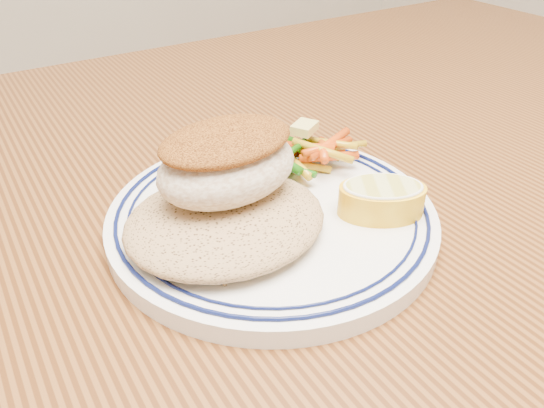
{
  "coord_description": "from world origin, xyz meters",
  "views": [
    {
      "loc": [
        -0.21,
        -0.34,
        0.99
      ],
      "look_at": [
        -0.03,
        -0.04,
        0.77
      ],
      "focal_mm": 35.0,
      "sensor_mm": 36.0,
      "label": 1
    }
  ],
  "objects": [
    {
      "name": "butter_pat",
      "position": [
        0.04,
        0.01,
        0.8
      ],
      "size": [
        0.03,
        0.03,
        0.01
      ],
      "primitive_type": "cube",
      "rotation": [
        0.0,
        0.0,
        0.52
      ],
      "color": "#DAD06A",
      "rests_on": "vegetable_pile"
    },
    {
      "name": "vegetable_pile",
      "position": [
        0.03,
        0.0,
        0.78
      ],
      "size": [
        0.11,
        0.09,
        0.03
      ],
      "color": "#18560A",
      "rests_on": "plate"
    },
    {
      "name": "plate",
      "position": [
        -0.03,
        -0.04,
        0.76
      ],
      "size": [
        0.26,
        0.26,
        0.02
      ],
      "color": "white",
      "rests_on": "dining_table"
    },
    {
      "name": "lemon_wedge",
      "position": [
        0.04,
        -0.09,
        0.78
      ],
      "size": [
        0.08,
        0.08,
        0.03
      ],
      "color": "yellow",
      "rests_on": "plate"
    },
    {
      "name": "rice_pilaf",
      "position": [
        -0.07,
        -0.05,
        0.78
      ],
      "size": [
        0.15,
        0.13,
        0.03
      ],
      "primitive_type": "ellipsoid",
      "color": "#9C794E",
      "rests_on": "plate"
    },
    {
      "name": "fish_fillet",
      "position": [
        -0.06,
        -0.04,
        0.81
      ],
      "size": [
        0.11,
        0.09,
        0.05
      ],
      "color": "beige",
      "rests_on": "rice_pilaf"
    },
    {
      "name": "dining_table",
      "position": [
        0.0,
        0.0,
        0.65
      ],
      "size": [
        1.5,
        0.9,
        0.75
      ],
      "color": "#4B260F",
      "rests_on": "ground"
    }
  ]
}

